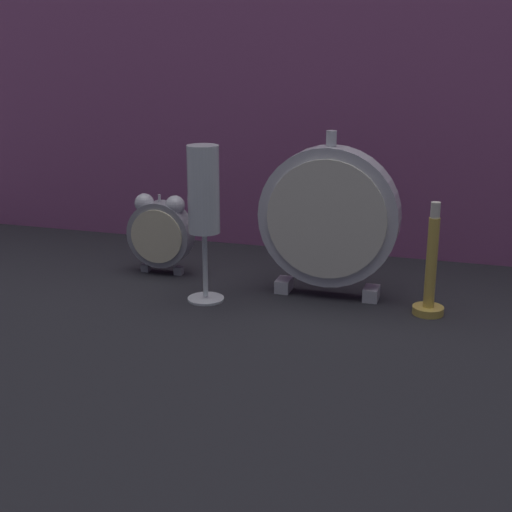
{
  "coord_description": "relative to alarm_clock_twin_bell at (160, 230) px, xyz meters",
  "views": [
    {
      "loc": [
        0.27,
        -0.81,
        0.34
      ],
      "look_at": [
        0.0,
        0.08,
        0.06
      ],
      "focal_mm": 50.0,
      "sensor_mm": 36.0,
      "label": 1
    }
  ],
  "objects": [
    {
      "name": "mantel_clock_silver",
      "position": [
        0.26,
        -0.03,
        0.04
      ],
      "size": [
        0.19,
        0.04,
        0.23
      ],
      "color": "silver",
      "rests_on": "ground_plane"
    },
    {
      "name": "alarm_clock_twin_bell",
      "position": [
        0.0,
        0.0,
        0.0
      ],
      "size": [
        0.1,
        0.03,
        0.12
      ],
      "color": "gray",
      "rests_on": "ground_plane"
    },
    {
      "name": "champagne_flute",
      "position": [
        0.11,
        -0.09,
        0.07
      ],
      "size": [
        0.05,
        0.05,
        0.21
      ],
      "color": "silver",
      "rests_on": "ground_plane"
    },
    {
      "name": "brass_candlestick",
      "position": [
        0.4,
        -0.06,
        -0.02
      ],
      "size": [
        0.04,
        0.04,
        0.15
      ],
      "color": "gold",
      "rests_on": "ground_plane"
    },
    {
      "name": "ground_plane",
      "position": [
        0.17,
        -0.13,
        -0.07
      ],
      "size": [
        4.0,
        4.0,
        0.0
      ],
      "primitive_type": "plane",
      "color": "#232328"
    },
    {
      "name": "fabric_backdrop_drape",
      "position": [
        0.17,
        0.2,
        0.27
      ],
      "size": [
        1.4,
        0.01,
        0.68
      ],
      "primitive_type": "cube",
      "color": "#8E4C7F",
      "rests_on": "ground_plane"
    }
  ]
}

